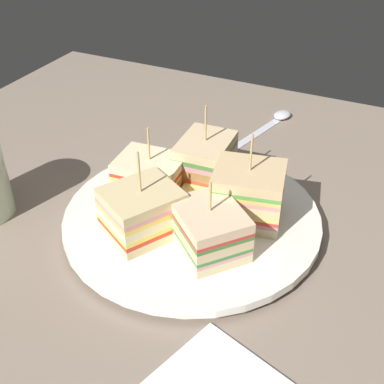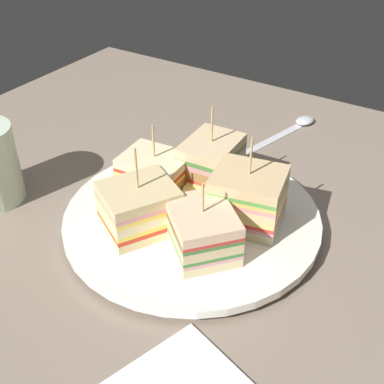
{
  "view_description": "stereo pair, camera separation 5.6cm",
  "coord_description": "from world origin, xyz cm",
  "px_view_note": "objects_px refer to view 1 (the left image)",
  "views": [
    {
      "loc": [
        -19.5,
        41.08,
        36.9
      ],
      "look_at": [
        0.0,
        0.0,
        4.77
      ],
      "focal_mm": 47.13,
      "sensor_mm": 36.0,
      "label": 1
    },
    {
      "loc": [
        -24.37,
        38.4,
        36.9
      ],
      "look_at": [
        0.0,
        0.0,
        4.77
      ],
      "focal_mm": 47.13,
      "sensor_mm": 36.0,
      "label": 2
    }
  ],
  "objects_px": {
    "sandwich_wedge_1": "(142,212)",
    "chip_pile": "(191,201)",
    "sandwich_wedge_4": "(205,163)",
    "sandwich_wedge_3": "(248,194)",
    "sandwich_wedge_0": "(151,177)",
    "sandwich_wedge_2": "(209,229)",
    "spoon": "(274,121)",
    "plate": "(192,218)"
  },
  "relations": [
    {
      "from": "plate",
      "to": "sandwich_wedge_0",
      "type": "relative_size",
      "value": 3.25
    },
    {
      "from": "plate",
      "to": "sandwich_wedge_2",
      "type": "xyz_separation_m",
      "value": [
        -0.04,
        0.05,
        0.03
      ]
    },
    {
      "from": "sandwich_wedge_1",
      "to": "plate",
      "type": "bearing_deg",
      "value": -3.93
    },
    {
      "from": "plate",
      "to": "sandwich_wedge_3",
      "type": "distance_m",
      "value": 0.07
    },
    {
      "from": "sandwich_wedge_1",
      "to": "sandwich_wedge_2",
      "type": "height_order",
      "value": "sandwich_wedge_1"
    },
    {
      "from": "chip_pile",
      "to": "sandwich_wedge_3",
      "type": "bearing_deg",
      "value": -167.05
    },
    {
      "from": "sandwich_wedge_0",
      "to": "sandwich_wedge_1",
      "type": "distance_m",
      "value": 0.07
    },
    {
      "from": "sandwich_wedge_4",
      "to": "sandwich_wedge_1",
      "type": "bearing_deg",
      "value": -14.5
    },
    {
      "from": "chip_pile",
      "to": "sandwich_wedge_0",
      "type": "bearing_deg",
      "value": -6.58
    },
    {
      "from": "chip_pile",
      "to": "sandwich_wedge_1",
      "type": "bearing_deg",
      "value": 62.69
    },
    {
      "from": "sandwich_wedge_0",
      "to": "chip_pile",
      "type": "relative_size",
      "value": 1.22
    },
    {
      "from": "sandwich_wedge_3",
      "to": "spoon",
      "type": "bearing_deg",
      "value": -91.01
    },
    {
      "from": "plate",
      "to": "sandwich_wedge_0",
      "type": "height_order",
      "value": "sandwich_wedge_0"
    },
    {
      "from": "sandwich_wedge_1",
      "to": "chip_pile",
      "type": "height_order",
      "value": "sandwich_wedge_1"
    },
    {
      "from": "sandwich_wedge_0",
      "to": "sandwich_wedge_3",
      "type": "height_order",
      "value": "sandwich_wedge_3"
    },
    {
      "from": "sandwich_wedge_4",
      "to": "sandwich_wedge_3",
      "type": "bearing_deg",
      "value": 57.51
    },
    {
      "from": "plate",
      "to": "spoon",
      "type": "height_order",
      "value": "plate"
    },
    {
      "from": "sandwich_wedge_1",
      "to": "sandwich_wedge_2",
      "type": "xyz_separation_m",
      "value": [
        -0.07,
        -0.01,
        -0.0
      ]
    },
    {
      "from": "plate",
      "to": "sandwich_wedge_2",
      "type": "height_order",
      "value": "sandwich_wedge_2"
    },
    {
      "from": "sandwich_wedge_0",
      "to": "sandwich_wedge_2",
      "type": "bearing_deg",
      "value": -34.61
    },
    {
      "from": "sandwich_wedge_2",
      "to": "sandwich_wedge_4",
      "type": "height_order",
      "value": "sandwich_wedge_4"
    },
    {
      "from": "sandwich_wedge_1",
      "to": "chip_pile",
      "type": "xyz_separation_m",
      "value": [
        -0.03,
        -0.06,
        -0.02
      ]
    },
    {
      "from": "sandwich_wedge_1",
      "to": "sandwich_wedge_3",
      "type": "distance_m",
      "value": 0.12
    },
    {
      "from": "chip_pile",
      "to": "spoon",
      "type": "height_order",
      "value": "chip_pile"
    },
    {
      "from": "sandwich_wedge_1",
      "to": "sandwich_wedge_3",
      "type": "height_order",
      "value": "sandwich_wedge_3"
    },
    {
      "from": "sandwich_wedge_0",
      "to": "sandwich_wedge_1",
      "type": "relative_size",
      "value": 0.9
    },
    {
      "from": "sandwich_wedge_2",
      "to": "sandwich_wedge_4",
      "type": "relative_size",
      "value": 0.92
    },
    {
      "from": "sandwich_wedge_3",
      "to": "plate",
      "type": "bearing_deg",
      "value": 8.34
    },
    {
      "from": "sandwich_wedge_0",
      "to": "sandwich_wedge_2",
      "type": "distance_m",
      "value": 0.12
    },
    {
      "from": "spoon",
      "to": "sandwich_wedge_3",
      "type": "bearing_deg",
      "value": -154.15
    },
    {
      "from": "plate",
      "to": "sandwich_wedge_0",
      "type": "distance_m",
      "value": 0.07
    },
    {
      "from": "spoon",
      "to": "sandwich_wedge_2",
      "type": "bearing_deg",
      "value": -159.09
    },
    {
      "from": "sandwich_wedge_0",
      "to": "chip_pile",
      "type": "bearing_deg",
      "value": -10.95
    },
    {
      "from": "sandwich_wedge_3",
      "to": "chip_pile",
      "type": "xyz_separation_m",
      "value": [
        0.06,
        0.01,
        -0.02
      ]
    },
    {
      "from": "sandwich_wedge_3",
      "to": "sandwich_wedge_0",
      "type": "bearing_deg",
      "value": -8.05
    },
    {
      "from": "chip_pile",
      "to": "spoon",
      "type": "distance_m",
      "value": 0.28
    },
    {
      "from": "sandwich_wedge_1",
      "to": "chip_pile",
      "type": "distance_m",
      "value": 0.07
    },
    {
      "from": "sandwich_wedge_0",
      "to": "sandwich_wedge_4",
      "type": "xyz_separation_m",
      "value": [
        -0.05,
        -0.05,
        0.01
      ]
    },
    {
      "from": "sandwich_wedge_1",
      "to": "sandwich_wedge_4",
      "type": "xyz_separation_m",
      "value": [
        -0.02,
        -0.11,
        0.0
      ]
    },
    {
      "from": "plate",
      "to": "sandwich_wedge_1",
      "type": "relative_size",
      "value": 2.92
    },
    {
      "from": "plate",
      "to": "sandwich_wedge_1",
      "type": "height_order",
      "value": "sandwich_wedge_1"
    },
    {
      "from": "sandwich_wedge_3",
      "to": "chip_pile",
      "type": "height_order",
      "value": "sandwich_wedge_3"
    }
  ]
}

